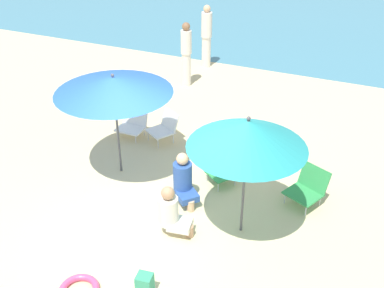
% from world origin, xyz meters
% --- Properties ---
extents(ground_plane, '(40.00, 40.00, 0.00)m').
position_xyz_m(ground_plane, '(0.00, 0.00, 0.00)').
color(ground_plane, beige).
extents(sea_water, '(40.00, 16.00, 0.01)m').
position_xyz_m(sea_water, '(0.00, 14.99, 0.00)').
color(sea_water, teal).
rests_on(sea_water, ground_plane).
extents(umbrella_teal, '(1.74, 1.74, 2.03)m').
position_xyz_m(umbrella_teal, '(1.41, 0.32, 1.76)').
color(umbrella_teal, '#4C4C51').
rests_on(umbrella_teal, ground_plane).
extents(umbrella_blue, '(2.06, 2.06, 1.97)m').
position_xyz_m(umbrella_blue, '(-1.19, 1.01, 1.77)').
color(umbrella_blue, '#4C4C51').
rests_on(umbrella_blue, ground_plane).
extents(beach_chair_a, '(0.56, 0.53, 0.55)m').
position_xyz_m(beach_chair_a, '(-1.66, 2.29, 0.28)').
color(beach_chair_a, white).
rests_on(beach_chair_a, ground_plane).
extents(beach_chair_b, '(0.71, 0.73, 0.63)m').
position_xyz_m(beach_chair_b, '(-0.93, 2.36, 0.33)').
color(beach_chair_b, white).
rests_on(beach_chair_b, ground_plane).
extents(beach_chair_c, '(0.74, 0.77, 0.63)m').
position_xyz_m(beach_chair_c, '(2.21, 1.46, 0.31)').
color(beach_chair_c, '#33934C').
rests_on(beach_chair_c, ground_plane).
extents(beach_chair_d, '(0.71, 0.69, 0.58)m').
position_xyz_m(beach_chair_d, '(0.59, 1.44, 0.30)').
color(beach_chair_d, '#33934C').
rests_on(beach_chair_d, ground_plane).
extents(person_a, '(0.30, 0.30, 1.75)m').
position_xyz_m(person_a, '(-1.72, 6.61, 0.89)').
color(person_a, silver).
rests_on(person_a, ground_plane).
extents(person_b, '(0.55, 0.36, 0.87)m').
position_xyz_m(person_b, '(0.44, -0.18, 0.42)').
color(person_b, silver).
rests_on(person_b, ground_plane).
extents(person_c, '(0.53, 0.52, 0.93)m').
position_xyz_m(person_c, '(0.27, 0.65, 0.45)').
color(person_c, '#2D519E').
rests_on(person_c, ground_plane).
extents(person_d, '(0.27, 0.27, 1.67)m').
position_xyz_m(person_d, '(-1.69, 5.16, 0.86)').
color(person_d, silver).
rests_on(person_d, ground_plane).
extents(beach_bag, '(0.23, 0.22, 0.34)m').
position_xyz_m(beach_bag, '(0.63, -1.41, 0.17)').
color(beach_bag, '#389970').
rests_on(beach_bag, ground_plane).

